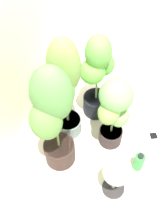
# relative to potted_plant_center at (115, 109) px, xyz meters

# --- Properties ---
(ground_plane) EXTENTS (8.00, 8.00, 0.00)m
(ground_plane) POSITION_rel_potted_plant_center_xyz_m (-0.01, -0.08, -0.45)
(ground_plane) COLOR silver
(ground_plane) RESTS_ON ground
(mylar_back_wall) EXTENTS (3.20, 0.01, 2.00)m
(mylar_back_wall) POSITION_rel_potted_plant_center_xyz_m (-0.01, 0.77, 0.55)
(mylar_back_wall) COLOR silver
(mylar_back_wall) RESTS_ON ground
(potted_plant_center) EXTENTS (0.36, 0.29, 0.75)m
(potted_plant_center) POSITION_rel_potted_plant_center_xyz_m (0.00, 0.00, 0.00)
(potted_plant_center) COLOR #2D2223
(potted_plant_center) RESTS_ON ground
(potted_plant_back_left) EXTENTS (0.38, 0.33, 1.06)m
(potted_plant_back_left) POSITION_rel_potted_plant_center_xyz_m (-0.35, 0.34, 0.16)
(potted_plant_back_left) COLOR #32221E
(potted_plant_back_left) RESTS_ON ground
(potted_plant_back_right) EXTENTS (0.40, 0.30, 0.89)m
(potted_plant_back_right) POSITION_rel_potted_plant_center_xyz_m (0.27, 0.25, 0.05)
(potted_plant_back_right) COLOR black
(potted_plant_back_right) RESTS_ON ground
(potted_plant_back_center) EXTENTS (0.34, 0.30, 1.04)m
(potted_plant_back_center) POSITION_rel_potted_plant_center_xyz_m (-0.06, 0.40, 0.15)
(potted_plant_back_center) COLOR slate
(potted_plant_back_center) RESTS_ON ground
(hygrometer_box) EXTENTS (0.11, 0.11, 0.03)m
(hygrometer_box) POSITION_rel_potted_plant_center_xyz_m (0.18, -0.35, -0.44)
(hygrometer_box) COLOR white
(hygrometer_box) RESTS_ON ground
(floor_fan) EXTENTS (0.27, 0.27, 0.41)m
(floor_fan) POSITION_rel_potted_plant_center_xyz_m (-0.42, -0.17, -0.18)
(floor_fan) COLOR #262325
(floor_fan) RESTS_ON ground
(nutrient_bottle) EXTENTS (0.09, 0.09, 0.20)m
(nutrient_bottle) POSITION_rel_potted_plant_center_xyz_m (-0.16, -0.30, -0.36)
(nutrient_bottle) COLOR green
(nutrient_bottle) RESTS_ON ground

